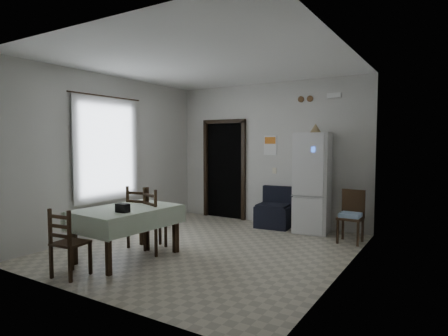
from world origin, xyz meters
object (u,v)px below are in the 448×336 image
at_px(corner_chair, 351,217).
at_px(navy_seat, 274,207).
at_px(dining_table, 127,233).
at_px(dining_chair_far_left, 144,216).
at_px(dining_chair_far_right, 161,220).
at_px(fridge, 313,183).
at_px(dining_chair_near_head, 71,242).

bearing_deg(corner_chair, navy_seat, 166.50).
height_order(dining_table, dining_chair_far_left, dining_chair_far_left).
relative_size(dining_table, dining_chair_far_right, 1.43).
distance_m(dining_chair_far_left, dining_chair_far_right, 0.44).
xyz_separation_m(dining_chair_far_left, dining_chair_far_right, (0.43, -0.09, 0.00)).
xyz_separation_m(fridge, dining_table, (-1.77, -2.96, -0.56)).
xyz_separation_m(navy_seat, dining_chair_far_right, (-0.79, -2.46, 0.10)).
height_order(corner_chair, dining_table, corner_chair).
height_order(navy_seat, dining_table, navy_seat).
bearing_deg(dining_chair_far_right, dining_chair_far_left, 8.87).
xyz_separation_m(fridge, navy_seat, (-0.78, -0.00, -0.53)).
distance_m(navy_seat, corner_chair, 1.62).
distance_m(dining_table, dining_chair_far_left, 0.64).
bearing_deg(dining_chair_near_head, dining_chair_far_left, -89.99).
bearing_deg(dining_table, corner_chair, 48.78).
relative_size(navy_seat, dining_chair_far_left, 0.80).
xyz_separation_m(dining_table, dining_chair_far_right, (0.20, 0.50, 0.13)).
relative_size(fridge, dining_table, 1.31).
xyz_separation_m(dining_table, dining_chair_far_left, (-0.23, 0.59, 0.13)).
xyz_separation_m(navy_seat, dining_chair_far_left, (-1.22, -2.37, 0.10)).
bearing_deg(corner_chair, dining_table, -134.06).
height_order(dining_table, dining_chair_near_head, dining_chair_near_head).
height_order(navy_seat, dining_chair_far_left, dining_chair_far_left).
relative_size(dining_chair_far_left, dining_chair_far_right, 1.00).
distance_m(navy_seat, dining_chair_near_head, 4.00).
bearing_deg(dining_chair_far_left, fridge, -141.09).
bearing_deg(fridge, dining_chair_far_right, -129.32).
bearing_deg(navy_seat, dining_chair_far_right, -113.27).
bearing_deg(dining_chair_far_right, corner_chair, -118.50).
bearing_deg(dining_chair_far_right, dining_chair_near_head, 100.02).
height_order(fridge, dining_table, fridge).
xyz_separation_m(corner_chair, dining_chair_far_left, (-2.79, -1.96, 0.06)).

